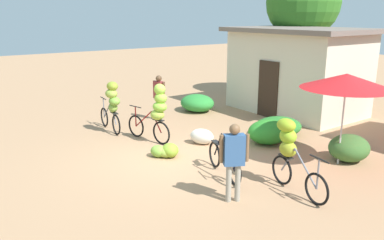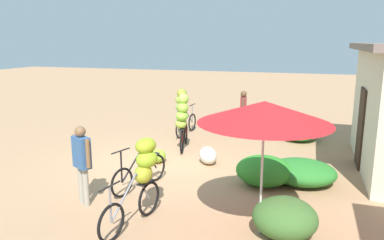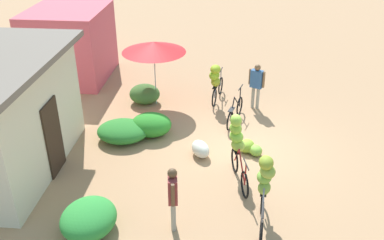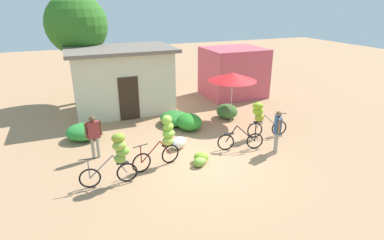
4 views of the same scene
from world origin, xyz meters
The scene contains 14 objects.
ground_plane centered at (0.00, 0.00, 0.00)m, with size 60.00×60.00×0.00m, color tan.
hedge_bush_front_left centered at (-3.65, 3.46, 0.32)m, with size 1.37×1.21×0.64m, color #2D8B36.
hedge_bush_front_right centered at (0.23, 3.64, 0.27)m, with size 1.30×1.53×0.55m, color #2B792C.
hedge_bush_mid centered at (0.59, 2.85, 0.34)m, with size 1.07×1.23×0.67m, color #2C8727.
hedge_bush_by_door centered at (2.74, 3.46, 0.34)m, with size 0.96×1.06×0.67m, color #3A682E.
market_umbrella centered at (2.73, 3.06, 2.06)m, with size 2.13×2.13×2.24m.
bicycle_leftmost centered at (-2.92, -0.31, 0.97)m, with size 1.70×0.44×1.62m.
bicycle_near_pile centered at (-1.27, 0.28, 0.98)m, with size 1.71×0.57×1.72m.
bicycle_center_loaded centered at (1.62, 0.32, 0.35)m, with size 1.66×0.52×1.01m.
bicycle_by_shop centered at (2.91, 1.01, 0.90)m, with size 1.68×0.52×1.48m.
banana_pile_on_ground centered at (-0.16, -0.11, 0.16)m, with size 0.74×0.77×0.36m.
produce_sack centered at (-0.46, 1.27, 0.22)m, with size 0.70×0.44×0.44m, color silver.
person_vendor centered at (-3.39, 1.64, 0.95)m, with size 0.57×0.26×1.56m.
person_bystander centered at (2.70, -0.36, 0.96)m, with size 0.36×0.52×1.58m.
Camera 2 is at (8.46, 3.75, 3.15)m, focal length 34.53 mm.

